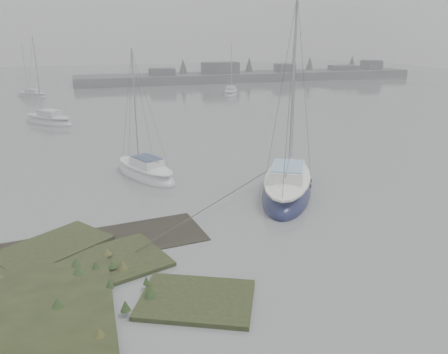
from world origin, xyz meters
TOP-DOWN VIEW (x-y plane):
  - ground at (0.00, 30.00)m, footprint 160.00×160.00m
  - far_shoreline at (26.84, 61.90)m, footprint 60.00×8.00m
  - sailboat_main at (7.36, 7.47)m, footprint 5.83×7.76m
  - sailboat_white at (0.69, 12.61)m, footprint 3.88×5.78m
  - sailboat_far_a at (-5.74, 31.03)m, footprint 5.42×5.64m
  - sailboat_far_b at (16.55, 44.76)m, footprint 3.74×5.54m
  - sailboat_far_c at (-8.92, 50.07)m, footprint 4.85×4.64m

SIDE VIEW (x-z plane):
  - ground at x=0.00m, z-range 0.00..0.00m
  - sailboat_far_c at x=-8.92m, z-range -3.35..3.79m
  - sailboat_far_b at x=16.55m, z-range -3.50..3.97m
  - sailboat_white at x=0.69m, z-range -3.65..4.13m
  - sailboat_far_a at x=-5.74m, z-range -3.90..4.41m
  - sailboat_main at x=7.36m, z-range -4.97..5.63m
  - far_shoreline at x=26.84m, z-range -1.22..2.93m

